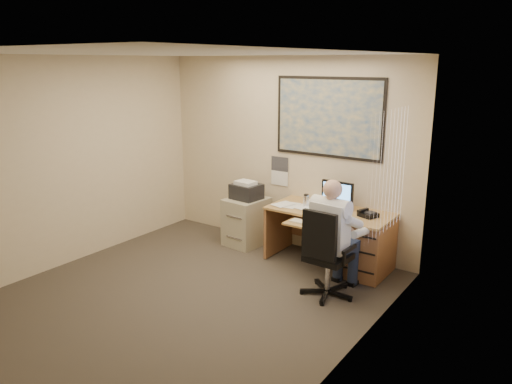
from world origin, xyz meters
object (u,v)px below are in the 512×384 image
Objects in this scene: desk at (354,237)px; filing_cabinet at (247,217)px; office_chair at (326,271)px; person at (330,238)px.

filing_cabinet is at bearing -179.73° from desk.
desk is 0.89m from office_chair.
filing_cabinet is 1.93m from person.
person is (1.74, -0.79, 0.27)m from filing_cabinet.
desk is 0.84m from person.
desk is 1.67× the size of filing_cabinet.
desk reaches higher than filing_cabinet.
person is at bearing -85.85° from desk.
office_chair reaches higher than filing_cabinet.
desk is at bearing 99.66° from person.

